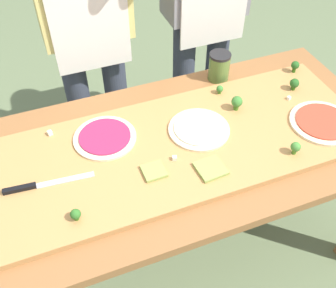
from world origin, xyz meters
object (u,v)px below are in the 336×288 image
(broccoli_floret_back_left, at_px, (76,214))
(broccoli_floret_back_mid, at_px, (220,89))
(pizza_slice_near_left, at_px, (154,171))
(broccoli_floret_front_right, at_px, (237,102))
(pizza_whole_cheese_artichoke, at_px, (199,129))
(broccoli_floret_center_left, at_px, (295,66))
(cook_left, at_px, (85,17))
(pizza_whole_tomato_red, at_px, (323,122))
(broccoli_floret_center_right, at_px, (296,147))
(chefs_knife, at_px, (36,186))
(pizza_slice_far_left, at_px, (211,169))
(sauce_jar, at_px, (219,66))
(prep_table, at_px, (173,163))
(cheese_crumble_b, at_px, (50,133))
(cheese_crumble_a, at_px, (175,158))
(broccoli_floret_front_mid, at_px, (294,84))
(cheese_crumble_c, at_px, (289,98))
(pizza_whole_beet_magenta, at_px, (105,137))

(broccoli_floret_back_left, distance_m, broccoli_floret_back_mid, 0.82)
(pizza_slice_near_left, xyz_separation_m, broccoli_floret_front_right, (0.43, 0.20, 0.03))
(pizza_whole_cheese_artichoke, relative_size, pizza_slice_near_left, 3.04)
(broccoli_floret_back_mid, distance_m, broccoli_floret_front_right, 0.12)
(broccoli_floret_center_left, bearing_deg, cook_left, 151.19)
(pizza_whole_tomato_red, xyz_separation_m, broccoli_floret_back_mid, (-0.30, 0.32, 0.01))
(pizza_whole_cheese_artichoke, distance_m, broccoli_floret_center_left, 0.60)
(broccoli_floret_center_right, bearing_deg, cook_left, 121.44)
(chefs_knife, relative_size, broccoli_floret_back_left, 7.01)
(pizza_slice_far_left, height_order, broccoli_floret_back_left, broccoli_floret_back_left)
(broccoli_floret_center_right, height_order, sauce_jar, sauce_jar)
(prep_table, height_order, cheese_crumble_b, cheese_crumble_b)
(prep_table, distance_m, sauce_jar, 0.51)
(pizza_whole_cheese_artichoke, bearing_deg, cook_left, 112.38)
(pizza_slice_far_left, height_order, sauce_jar, sauce_jar)
(chefs_knife, xyz_separation_m, broccoli_floret_back_left, (0.10, -0.18, 0.02))
(pizza_slice_far_left, relative_size, cook_left, 0.06)
(sauce_jar, bearing_deg, broccoli_floret_front_right, -99.68)
(pizza_whole_cheese_artichoke, xyz_separation_m, broccoli_floret_center_right, (0.28, -0.24, 0.02))
(cheese_crumble_a, bearing_deg, pizza_slice_far_left, -41.74)
(broccoli_floret_front_mid, xyz_separation_m, sauce_jar, (-0.25, 0.22, 0.01))
(pizza_slice_near_left, height_order, broccoli_floret_front_right, broccoli_floret_front_right)
(broccoli_floret_back_left, relative_size, cheese_crumble_c, 3.31)
(broccoli_floret_center_right, height_order, cheese_crumble_c, broccoli_floret_center_right)
(broccoli_floret_back_left, bearing_deg, sauce_jar, 35.27)
(broccoli_floret_center_left, distance_m, cheese_crumble_b, 1.11)
(pizza_whole_tomato_red, bearing_deg, pizza_whole_beet_magenta, 164.61)
(pizza_whole_cheese_artichoke, relative_size, broccoli_floret_center_left, 4.36)
(pizza_whole_beet_magenta, height_order, cheese_crumble_b, cheese_crumble_b)
(broccoli_floret_front_mid, xyz_separation_m, cheese_crumble_c, (-0.05, -0.05, -0.02))
(broccoli_floret_back_mid, height_order, cook_left, cook_left)
(chefs_knife, height_order, pizza_slice_far_left, chefs_knife)
(pizza_whole_tomato_red, xyz_separation_m, broccoli_floret_center_right, (-0.20, -0.10, 0.02))
(broccoli_floret_center_left, height_order, cheese_crumble_a, broccoli_floret_center_left)
(broccoli_floret_center_right, bearing_deg, cheese_crumble_c, 60.21)
(broccoli_floret_center_left, distance_m, broccoli_floret_back_mid, 0.39)
(broccoli_floret_front_right, xyz_separation_m, cheese_crumble_b, (-0.74, 0.12, -0.03))
(pizza_slice_far_left, bearing_deg, broccoli_floret_center_right, -6.80)
(pizza_whole_beet_magenta, xyz_separation_m, pizza_whole_tomato_red, (0.83, -0.23, 0.00))
(chefs_knife, height_order, broccoli_floret_back_mid, broccoli_floret_back_mid)
(pizza_slice_far_left, distance_m, broccoli_floret_back_mid, 0.44)
(sauce_jar, bearing_deg, chefs_knife, -157.28)
(cheese_crumble_b, distance_m, cook_left, 0.58)
(cheese_crumble_b, bearing_deg, pizza_slice_far_left, -37.47)
(pizza_whole_cheese_artichoke, bearing_deg, cheese_crumble_b, 161.28)
(pizza_slice_near_left, height_order, broccoli_floret_center_left, broccoli_floret_center_left)
(broccoli_floret_front_mid, bearing_deg, sauce_jar, 138.72)
(cheese_crumble_b, bearing_deg, chefs_knife, -109.99)
(broccoli_floret_back_mid, bearing_deg, broccoli_floret_front_right, -82.02)
(pizza_whole_cheese_artichoke, bearing_deg, cheese_crumble_a, -143.29)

